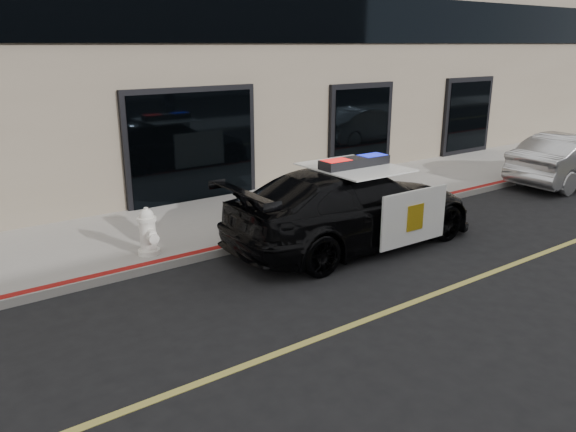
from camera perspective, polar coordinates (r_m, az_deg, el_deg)
ground at (r=9.57m, az=15.79°, el=-7.23°), size 120.00×120.00×0.00m
sidewalk_n at (r=13.19m, az=-2.16°, el=0.51°), size 60.00×3.50×0.15m
police_car at (r=11.07m, az=6.65°, el=1.01°), size 2.54×5.44×1.76m
silver_sedan at (r=17.81m, az=27.08°, el=5.15°), size 1.87×4.49×1.44m
fire_hydrant at (r=10.47m, az=-14.04°, el=-1.65°), size 0.40×0.56×0.88m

